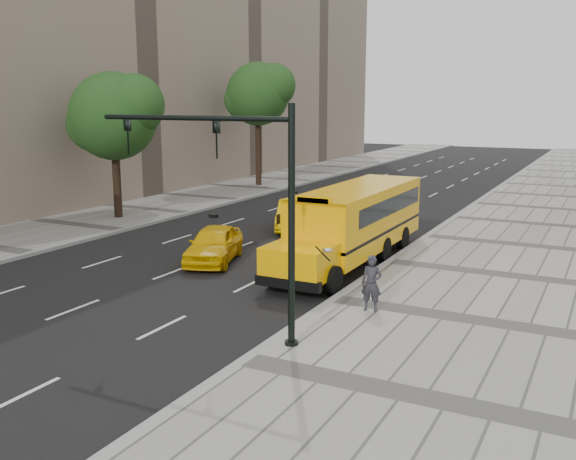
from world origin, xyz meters
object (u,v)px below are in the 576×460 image
at_px(tree_b, 115,115).
at_px(taxi_near, 214,244).
at_px(tree_c, 259,93).
at_px(pedestrian, 372,283).
at_px(traffic_signal, 244,193).
at_px(taxi_far, 294,215).
at_px(school_bus, 356,218).

bearing_deg(tree_b, taxi_near, -29.03).
bearing_deg(tree_c, taxi_near, -64.74).
relative_size(pedestrian, traffic_signal, 0.27).
distance_m(tree_c, pedestrian, 30.86).
height_order(tree_b, tree_c, tree_c).
height_order(taxi_far, traffic_signal, traffic_signal).
bearing_deg(traffic_signal, pedestrian, 57.18).
bearing_deg(taxi_near, traffic_signal, -69.83).
distance_m(school_bus, pedestrian, 7.05).
xyz_separation_m(tree_c, school_bus, (14.91, -18.07, -5.21)).
distance_m(tree_b, school_bus, 15.62).
bearing_deg(tree_b, tree_c, 90.00).
relative_size(taxi_far, traffic_signal, 0.70).
distance_m(tree_c, traffic_signal, 32.17).
bearing_deg(traffic_signal, school_bus, 93.99).
relative_size(tree_b, school_bus, 0.69).
bearing_deg(pedestrian, tree_b, 148.56).
relative_size(tree_c, taxi_near, 2.15).
bearing_deg(tree_b, pedestrian, -26.38).
bearing_deg(school_bus, taxi_far, 138.24).
bearing_deg(tree_c, school_bus, -50.47).
relative_size(tree_b, taxi_far, 1.79).
xyz_separation_m(taxi_far, traffic_signal, (5.87, -14.54, 3.36)).
height_order(tree_c, taxi_far, tree_c).
relative_size(taxi_near, taxi_far, 0.97).
relative_size(tree_c, school_bus, 0.80).
height_order(tree_b, taxi_near, tree_b).
relative_size(tree_b, pedestrian, 4.63).
height_order(tree_b, taxi_far, tree_b).
bearing_deg(pedestrian, traffic_signal, -127.88).
bearing_deg(tree_c, traffic_signal, -60.86).
xyz_separation_m(tree_b, taxi_near, (9.92, -5.51, -4.94)).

